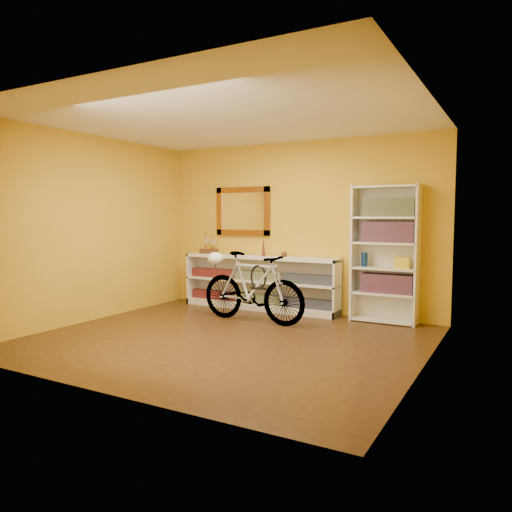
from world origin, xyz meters
The scene contains 24 objects.
floor centered at (0.00, 0.00, -0.01)m, with size 4.50×4.00×0.01m, color #321E0E.
ceiling centered at (0.00, 0.00, 2.60)m, with size 4.50×4.00×0.01m, color silver.
back_wall centered at (0.00, 2.00, 1.30)m, with size 4.50×0.01×2.60m, color gold.
left_wall centered at (-2.25, 0.00, 1.30)m, with size 0.01×4.00×2.60m, color gold.
right_wall centered at (2.25, 0.00, 1.30)m, with size 0.01×4.00×2.60m, color gold.
gilt_mirror centered at (-0.95, 1.97, 1.55)m, with size 0.98×0.06×0.78m, color brown.
wall_socket centered at (0.90, 1.99, 0.25)m, with size 0.09×0.01×0.09m, color silver.
console_unit centered at (-0.56, 1.81, 0.42)m, with size 2.60×0.35×0.85m, color silver, non-canonical shape.
cd_row_lower centered at (-0.56, 1.79, 0.17)m, with size 2.50×0.13×0.14m, color black.
cd_row_upper centered at (-0.56, 1.79, 0.54)m, with size 2.50×0.13×0.14m, color navy.
model_ship centered at (-1.52, 1.81, 1.03)m, with size 0.30×0.11×0.36m, color #3B2110, non-canonical shape.
toy_car centered at (-1.03, 1.81, 0.85)m, with size 0.00×0.00×0.00m, color black.
bronze_ornament centered at (-0.49, 1.81, 1.01)m, with size 0.05×0.05×0.32m, color brown.
decorative_orb centered at (-0.13, 1.81, 0.89)m, with size 0.09×0.09×0.09m, color brown.
bookcase centered at (1.39, 1.84, 0.95)m, with size 0.90×0.30×1.90m, color silver, non-canonical shape.
book_row_a centered at (1.44, 1.84, 0.55)m, with size 0.70×0.22×0.26m, color maroon.
book_row_b centered at (1.44, 1.84, 1.25)m, with size 0.70×0.22×0.28m, color maroon.
book_row_c centered at (1.44, 1.84, 1.59)m, with size 0.70×0.22×0.25m, color navy.
travel_mug centered at (1.12, 1.82, 0.86)m, with size 0.09×0.09×0.20m, color #153A96.
red_tin centered at (1.19, 1.87, 1.56)m, with size 0.15×0.15×0.19m, color maroon.
yellow_bag centered at (1.64, 1.80, 0.84)m, with size 0.19×0.13×0.15m, color yellow.
bicycle centered at (-0.20, 0.96, 0.49)m, with size 1.67×0.43×0.98m, color silver.
helmet centered at (-0.84, 1.00, 0.86)m, with size 0.24×0.23×0.18m, color white.
u_lock centered at (-0.10, 0.95, 0.64)m, with size 0.25×0.25×0.03m, color black.
Camera 1 is at (3.06, -4.80, 1.47)m, focal length 33.90 mm.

